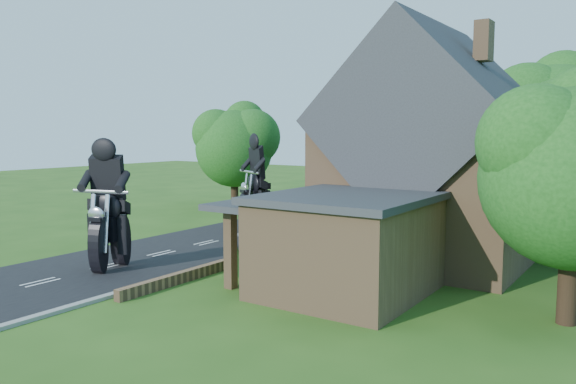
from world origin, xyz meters
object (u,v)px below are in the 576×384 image
Objects in this scene: garden_wall at (300,242)px; house at (432,160)px; annex at (344,242)px; motorcycle_lead at (110,250)px; motorcycle_follow at (258,215)px.

house is at bearing 9.17° from garden_wall.
annex is (-0.62, -6.80, -2.58)m from house.
garden_wall is 3.12× the size of annex.
motorcycle_lead is (-9.36, -2.45, -0.97)m from annex.
annex is at bearing -95.24° from house.
motorcycle_follow is (-0.73, 10.78, 0.02)m from motorcycle_lead.
annex is 9.72m from motorcycle_lead.
house is (6.19, 1.00, 4.14)m from garden_wall.
annex reaches higher than garden_wall.
house is 7.30m from annex.
garden_wall is at bearing -130.67° from motorcycle_lead.
annex is at bearing 178.65° from motorcycle_lead.
motorcycle_follow reaches higher than garden_wall.
house is 14.06m from motorcycle_lead.
garden_wall is at bearing -170.83° from house.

